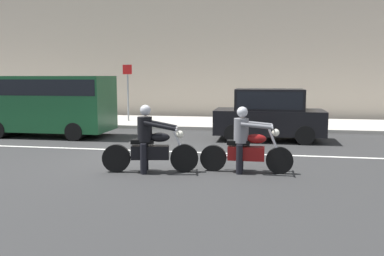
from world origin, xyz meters
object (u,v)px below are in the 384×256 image
object	(u,v)px
parked_hatchback_black	(269,114)
street_sign_post	(128,87)
motorcycle_with_rider_black_leather	(150,145)
motorcycle_with_rider_gray	(246,145)
parked_van_forest_green	(47,101)
pedestrian_bystander	(83,99)

from	to	relation	value
parked_hatchback_black	street_sign_post	size ratio (longest dim) A/B	1.40
motorcycle_with_rider_black_leather	street_sign_post	world-z (taller)	street_sign_post
motorcycle_with_rider_gray	parked_van_forest_green	distance (m)	8.84
motorcycle_with_rider_black_leather	parked_hatchback_black	distance (m)	6.00
parked_van_forest_green	street_sign_post	bearing A→B (deg)	69.63
street_sign_post	parked_hatchback_black	bearing A→B (deg)	-31.51
motorcycle_with_rider_gray	parked_van_forest_green	world-z (taller)	parked_van_forest_green
pedestrian_bystander	motorcycle_with_rider_gray	bearing A→B (deg)	-48.21
motorcycle_with_rider_black_leather	pedestrian_bystander	bearing A→B (deg)	122.45
motorcycle_with_rider_black_leather	parked_van_forest_green	world-z (taller)	parked_van_forest_green
motorcycle_with_rider_gray	pedestrian_bystander	xyz separation A→B (m)	(-8.43, 9.43, 0.51)
motorcycle_with_rider_gray	parked_van_forest_green	size ratio (longest dim) A/B	0.45
parked_hatchback_black	pedestrian_bystander	xyz separation A→B (m)	(-9.00, 4.48, 0.21)
parked_van_forest_green	street_sign_post	xyz separation A→B (m)	(1.63, 4.40, 0.44)
motorcycle_with_rider_black_leather	motorcycle_with_rider_gray	xyz separation A→B (m)	(2.20, 0.36, -0.01)
pedestrian_bystander	parked_hatchback_black	bearing A→B (deg)	-26.46
motorcycle_with_rider_gray	parked_hatchback_black	size ratio (longest dim) A/B	0.58
motorcycle_with_rider_black_leather	parked_hatchback_black	world-z (taller)	parked_hatchback_black
motorcycle_with_rider_black_leather	parked_van_forest_green	bearing A→B (deg)	137.56
pedestrian_bystander	street_sign_post	bearing A→B (deg)	-11.21
motorcycle_with_rider_black_leather	motorcycle_with_rider_gray	world-z (taller)	motorcycle_with_rider_black_leather
parked_van_forest_green	parked_hatchback_black	world-z (taller)	parked_van_forest_green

